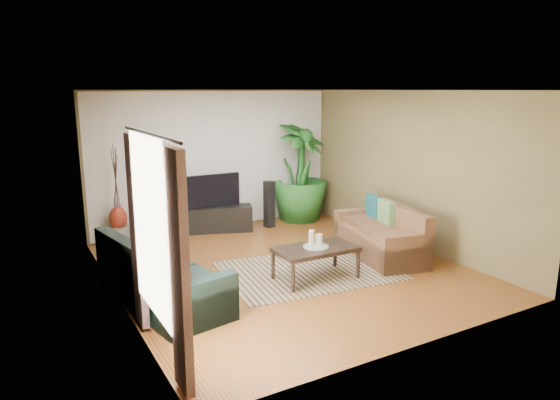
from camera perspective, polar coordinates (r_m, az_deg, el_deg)
floor at (r=7.79m, az=0.73°, el=-7.84°), size 5.50×5.50×0.00m
ceiling at (r=7.30m, az=0.79°, el=12.44°), size 5.50×5.50×0.00m
wall_back at (r=9.87m, az=-7.30°, el=4.51°), size 5.00×0.00×5.00m
wall_front at (r=5.29m, az=15.89°, el=-2.88°), size 5.00×0.00×5.00m
wall_left at (r=6.56m, az=-18.49°, el=-0.10°), size 0.00×5.50×5.50m
wall_right at (r=8.93m, az=14.80°, el=3.35°), size 0.00×5.50×5.50m
backwall_panel at (r=9.86m, az=-7.28°, el=4.50°), size 4.90×0.00×4.90m
window_pane at (r=5.03m, az=-14.74°, el=-3.00°), size 0.00×1.80×1.80m
curtain_near at (r=4.44m, az=-11.40°, el=-8.36°), size 0.08×0.35×2.20m
curtain_far at (r=5.81m, az=-16.03°, el=-3.55°), size 0.08×0.35×2.20m
curtain_rod at (r=4.89m, az=-14.75°, el=7.29°), size 0.03×1.90×0.03m
sofa_left at (r=6.67m, az=-13.32°, el=-7.88°), size 1.29×2.27×0.85m
sofa_right at (r=8.41m, az=11.32°, el=-3.49°), size 1.20×1.98×0.85m
area_rug at (r=7.70m, az=3.27°, el=-8.07°), size 2.74×2.09×0.01m
coffee_table at (r=7.33m, az=4.10°, el=-7.20°), size 1.20×0.67×0.48m
candle_tray at (r=7.24m, az=4.13°, el=-5.34°), size 0.37×0.37×0.02m
candle_tall at (r=7.20m, az=3.61°, el=-4.39°), size 0.08×0.08×0.24m
candle_mid at (r=7.20m, az=4.58°, el=-4.62°), size 0.08×0.08×0.18m
candle_short at (r=7.30m, az=4.34°, el=-4.50°), size 0.08×0.08×0.15m
tv_stand at (r=9.79m, az=-7.56°, el=-2.16°), size 1.53×0.91×0.49m
television at (r=9.66m, az=-7.66°, el=1.07°), size 1.08×0.06×0.64m
speaker_left at (r=8.99m, az=-14.16°, el=-1.86°), size 0.23×0.24×1.07m
speaker_right at (r=9.97m, az=-1.24°, el=-0.48°), size 0.18×0.20×0.93m
potted_plant at (r=10.42m, az=2.31°, el=3.26°), size 1.54×1.54×2.06m
plant_pot at (r=10.60m, az=2.27°, el=-1.46°), size 0.38×0.38×0.30m
pedestal at (r=9.33m, az=-17.87°, el=-3.91°), size 0.34×0.34×0.34m
vase at (r=9.24m, az=-18.00°, el=-1.99°), size 0.31×0.31×0.43m
side_table at (r=7.47m, az=-16.88°, el=-7.42°), size 0.51×0.51×0.47m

